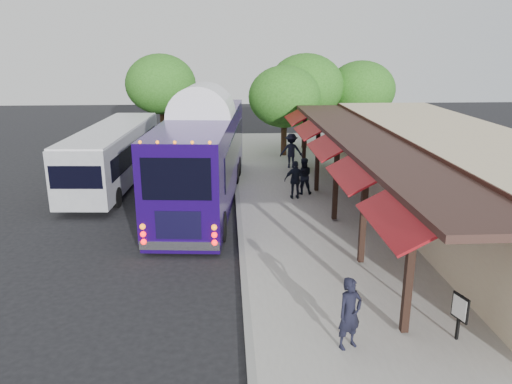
# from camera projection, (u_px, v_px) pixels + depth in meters

# --- Properties ---
(ground) EXTENTS (90.00, 90.00, 0.00)m
(ground) POSITION_uv_depth(u_px,v_px,m) (242.00, 271.00, 15.69)
(ground) COLOR black
(ground) RESTS_ON ground
(sidewalk) EXTENTS (10.00, 40.00, 0.15)m
(sidewalk) POSITION_uv_depth(u_px,v_px,m) (364.00, 222.00, 19.78)
(sidewalk) COLOR #9E9B93
(sidewalk) RESTS_ON ground
(curb) EXTENTS (0.20, 40.00, 0.16)m
(curb) POSITION_uv_depth(u_px,v_px,m) (240.00, 224.00, 19.49)
(curb) COLOR gray
(curb) RESTS_ON ground
(station_shelter) EXTENTS (8.15, 20.00, 3.60)m
(station_shelter) POSITION_uv_depth(u_px,v_px,m) (452.00, 177.00, 19.46)
(station_shelter) COLOR #C9B18B
(station_shelter) RESTS_ON ground
(coach_bus) EXTENTS (3.87, 13.11, 4.14)m
(coach_bus) POSITION_uv_depth(u_px,v_px,m) (203.00, 152.00, 22.11)
(coach_bus) COLOR #1D0752
(coach_bus) RESTS_ON ground
(city_bus) EXTENTS (3.00, 10.92, 2.90)m
(city_bus) POSITION_uv_depth(u_px,v_px,m) (113.00, 153.00, 24.92)
(city_bus) COLOR gray
(city_bus) RESTS_ON ground
(ped_a) EXTENTS (0.75, 0.65, 1.72)m
(ped_a) POSITION_uv_depth(u_px,v_px,m) (350.00, 313.00, 11.28)
(ped_a) COLOR black
(ped_a) RESTS_ON sidewalk
(ped_b) EXTENTS (0.83, 0.65, 1.70)m
(ped_b) POSITION_uv_depth(u_px,v_px,m) (303.00, 176.00, 23.00)
(ped_b) COLOR black
(ped_b) RESTS_ON sidewalk
(ped_c) EXTENTS (1.01, 0.43, 1.73)m
(ped_c) POSITION_uv_depth(u_px,v_px,m) (296.00, 180.00, 22.30)
(ped_c) COLOR black
(ped_c) RESTS_ON sidewalk
(ped_d) EXTENTS (1.31, 0.83, 1.93)m
(ped_d) POSITION_uv_depth(u_px,v_px,m) (291.00, 151.00, 27.83)
(ped_d) COLOR black
(ped_d) RESTS_ON sidewalk
(sign_board) EXTENTS (0.19, 0.51, 1.15)m
(sign_board) POSITION_uv_depth(u_px,v_px,m) (460.00, 310.00, 11.59)
(sign_board) COLOR black
(sign_board) RESTS_ON sidewalk
(tree_left) EXTENTS (4.40, 4.40, 5.63)m
(tree_left) POSITION_uv_depth(u_px,v_px,m) (284.00, 97.00, 30.26)
(tree_left) COLOR #382314
(tree_left) RESTS_ON ground
(tree_mid) EXTENTS (4.91, 4.91, 6.29)m
(tree_mid) POSITION_uv_depth(u_px,v_px,m) (306.00, 86.00, 32.32)
(tree_mid) COLOR #382314
(tree_mid) RESTS_ON ground
(tree_right) EXTENTS (4.53, 4.53, 5.80)m
(tree_right) POSITION_uv_depth(u_px,v_px,m) (361.00, 90.00, 33.43)
(tree_right) COLOR #382314
(tree_right) RESTS_ON ground
(tree_far) EXTENTS (4.86, 4.86, 6.22)m
(tree_far) POSITION_uv_depth(u_px,v_px,m) (161.00, 84.00, 34.53)
(tree_far) COLOR #382314
(tree_far) RESTS_ON ground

